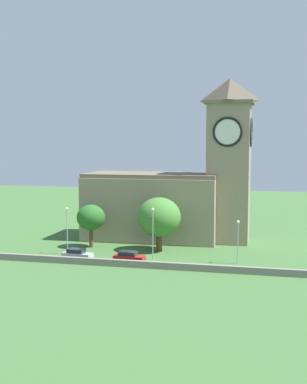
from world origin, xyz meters
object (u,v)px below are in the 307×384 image
(church, at_px, (175,192))
(tree_riverside_west, at_px, (159,217))
(car_red, at_px, (129,257))
(streetlamp_west_mid, at_px, (67,223))
(tree_by_tower, at_px, (91,218))
(car_silver, at_px, (77,254))
(streetlamp_east_mid, at_px, (238,234))
(streetlamp_central, at_px, (153,226))

(church, xyz_separation_m, tree_riverside_west, (-0.64, -10.50, -3.10))
(car_red, xyz_separation_m, tree_riverside_west, (2.46, 9.00, 4.67))
(streetlamp_west_mid, distance_m, tree_by_tower, 6.15)
(church, bearing_deg, car_silver, -119.33)
(church, relative_size, car_red, 6.38)
(streetlamp_west_mid, bearing_deg, streetlamp_east_mid, -0.57)
(car_silver, xyz_separation_m, car_red, (8.00, 0.26, -0.02))
(car_silver, height_order, streetlamp_central, streetlamp_central)
(car_red, relative_size, streetlamp_east_mid, 0.74)
(church, distance_m, car_red, 21.22)
(car_red, height_order, streetlamp_east_mid, streetlamp_east_mid)
(streetlamp_west_mid, height_order, streetlamp_east_mid, streetlamp_west_mid)
(church, relative_size, tree_by_tower, 4.16)
(church, xyz_separation_m, car_red, (-3.10, -19.50, -7.77))
(church, xyz_separation_m, tree_by_tower, (-12.36, -10.38, -3.60))
(tree_by_tower, bearing_deg, streetlamp_east_mid, -13.94)
(car_red, xyz_separation_m, streetlamp_east_mid, (15.51, 2.97, 3.46))
(church, distance_m, tree_riverside_west, 10.97)
(car_silver, xyz_separation_m, streetlamp_central, (10.91, 3.03, 4.28))
(streetlamp_east_mid, bearing_deg, tree_by_tower, 166.06)
(streetlamp_central, bearing_deg, streetlamp_west_mid, 178.10)
(streetlamp_central, bearing_deg, car_red, -136.41)
(church, bearing_deg, streetlamp_central, -90.64)
(streetlamp_west_mid, distance_m, streetlamp_east_mid, 26.56)
(tree_by_tower, bearing_deg, church, 40.02)
(streetlamp_east_mid, relative_size, tree_by_tower, 0.88)
(tree_riverside_west, bearing_deg, streetlamp_east_mid, -24.78)
(streetlamp_west_mid, relative_size, tree_by_tower, 1.03)
(church, xyz_separation_m, car_silver, (-11.10, -19.76, -7.75))
(streetlamp_east_mid, bearing_deg, tree_riverside_west, 155.22)
(streetlamp_west_mid, bearing_deg, tree_by_tower, 73.18)
(streetlamp_east_mid, distance_m, tree_riverside_west, 14.43)
(church, distance_m, streetlamp_west_mid, 21.87)
(streetlamp_central, height_order, streetlamp_east_mid, streetlamp_central)
(car_silver, distance_m, car_red, 8.01)
(car_red, distance_m, tree_by_tower, 13.65)
(church, bearing_deg, car_red, -99.03)
(streetlamp_west_mid, xyz_separation_m, tree_riverside_west, (13.50, 5.76, 0.60))
(car_silver, height_order, streetlamp_west_mid, streetlamp_west_mid)
(church, height_order, car_silver, church)
(car_silver, height_order, streetlamp_east_mid, streetlamp_east_mid)
(streetlamp_east_mid, height_order, tree_riverside_west, tree_riverside_west)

